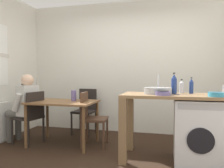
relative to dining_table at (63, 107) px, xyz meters
name	(u,v)px	position (x,y,z in m)	size (l,w,h in m)	color
ground_plane	(103,163)	(0.89, -0.62, -0.64)	(5.46, 5.46, 0.00)	black
wall_back	(127,67)	(0.89, 1.13, 0.71)	(4.60, 0.10, 2.70)	silver
dining_table	(63,107)	(0.00, 0.00, 0.00)	(1.10, 0.76, 0.74)	brown
chair_person_seat	(31,114)	(-0.55, -0.11, -0.14)	(0.47, 0.47, 0.90)	black
chair_opposite	(90,116)	(0.48, 0.04, -0.14)	(0.44, 0.44, 0.90)	#4C3323
chair_spare_by_wall	(86,108)	(0.11, 0.77, -0.14)	(0.44, 0.44, 0.90)	black
seated_person	(24,104)	(-0.70, -0.08, 0.03)	(0.54, 0.54, 1.20)	#595651
kitchen_counter	(161,105)	(1.64, -0.28, 0.12)	(1.50, 0.68, 0.92)	olive
washing_machine	(197,131)	(2.11, -0.28, -0.21)	(0.60, 0.61, 0.86)	silver
sink_basin	(158,91)	(1.59, -0.28, 0.32)	(0.38, 0.38, 0.09)	#9EA0A5
tap	(158,83)	(1.59, -0.10, 0.42)	(0.02, 0.02, 0.28)	#B2B2B7
bottle_tall_green	(174,84)	(1.81, -0.18, 0.41)	(0.08, 0.08, 0.30)	navy
bottle_squat_brown	(182,87)	(1.92, -0.05, 0.37)	(0.07, 0.07, 0.20)	silver
bottle_clear_small	(191,86)	(2.05, -0.11, 0.38)	(0.06, 0.06, 0.23)	navy
mixing_bowl	(163,93)	(1.66, -0.48, 0.31)	(0.20, 0.20, 0.05)	slate
colander	(217,94)	(2.30, -0.50, 0.31)	(0.20, 0.20, 0.06)	teal
vase	(74,96)	(0.15, 0.10, 0.19)	(0.09, 0.09, 0.18)	slate
scissors	(174,95)	(1.80, -0.38, 0.28)	(0.15, 0.06, 0.01)	#B2B2B7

